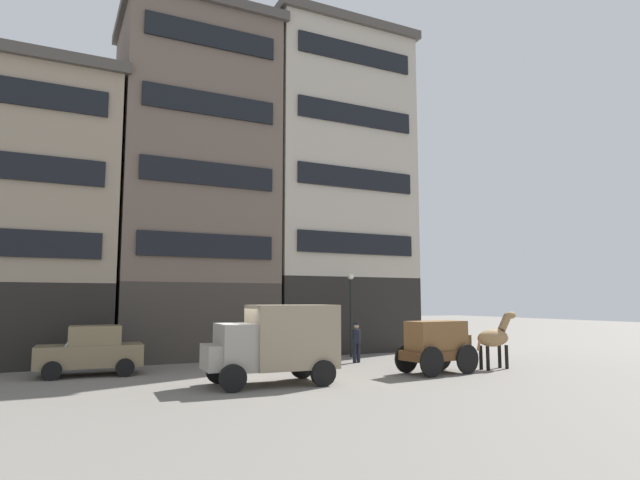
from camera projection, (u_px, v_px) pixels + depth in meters
name	position (u px, v px, depth m)	size (l,w,h in m)	color
ground_plane	(259.00, 382.00, 18.24)	(120.00, 120.00, 0.00)	slate
building_far_left	(19.00, 214.00, 24.23)	(8.37, 6.92, 13.24)	black
building_center_left	(193.00, 183.00, 27.92)	(7.94, 6.92, 17.55)	#38332D
building_center_right	(329.00, 189.00, 31.50)	(8.67, 6.92, 18.44)	black
cargo_wagon	(437.00, 343.00, 20.61)	(3.01, 1.72, 1.98)	brown
draft_horse	(495.00, 337.00, 21.93)	(2.35, 0.73, 2.30)	#937047
delivery_truck_near	(275.00, 341.00, 17.92)	(4.43, 2.32, 2.62)	gray
sedan_dark	(91.00, 351.00, 19.98)	(3.79, 2.04, 1.83)	#7A6B4C
pedestrian_officer	(356.00, 340.00, 24.08)	(0.50, 0.50, 1.79)	black
streetlamp_curbside	(351.00, 302.00, 26.77)	(0.32, 0.32, 4.12)	black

